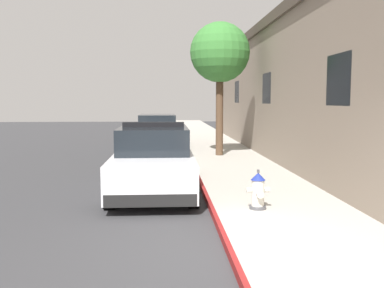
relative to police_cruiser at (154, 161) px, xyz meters
The scene contains 8 objects.
ground_plane 6.45m from the police_cruiser, 122.28° to the left, with size 27.99×60.00×0.20m, color #353538.
sidewalk_pavement 6.03m from the police_cruiser, 64.45° to the left, with size 2.70×60.00×0.13m, color #ADA89E.
curb_painted_edge 5.58m from the police_cruiser, 77.56° to the left, with size 0.08×60.00×0.13m, color maroon.
storefront_building 8.50m from the police_cruiser, 37.57° to the left, with size 5.53×23.50×5.16m.
police_cruiser is the anchor object (origin of this frame).
parked_car_silver_ahead 9.51m from the police_cruiser, 90.44° to the left, with size 1.94×4.84×1.56m.
fire_hydrant 3.19m from the police_cruiser, 49.86° to the right, with size 0.44×0.40×0.76m.
street_tree 7.05m from the police_cruiser, 68.18° to the left, with size 2.23×2.23×4.98m.
Camera 1 is at (-0.94, -5.89, 2.20)m, focal length 40.60 mm.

